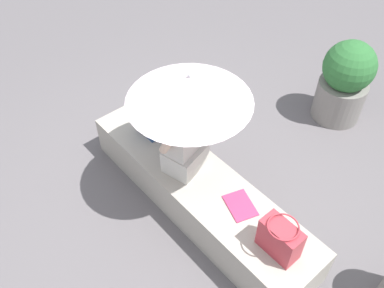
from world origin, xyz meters
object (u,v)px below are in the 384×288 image
Objects in this scene: tote_bag_canvas at (280,239)px; planter_near at (345,81)px; handbag_black at (149,121)px; person_seated at (185,135)px; parasol at (189,89)px; magazine at (240,205)px.

planter_near is (0.84, -2.03, -0.09)m from tote_bag_canvas.
handbag_black is 0.94× the size of tote_bag_canvas.
handbag_black is 1.62m from tote_bag_canvas.
parasol is (-0.02, -0.03, 0.47)m from person_seated.
tote_bag_canvas is at bearing 112.47° from planter_near.
parasol reaches higher than magazine.
parasol is at bearing -122.57° from person_seated.
tote_bag_canvas is 1.11× the size of magazine.
planter_near is at bearing -111.34° from handbag_black.
tote_bag_canvas is at bearing 179.25° from person_seated.
person_seated is at bearing 177.55° from handbag_black.
person_seated is at bearing 57.43° from parasol.
parasol is 1.27m from tote_bag_canvas.
magazine is at bearing -177.35° from parasol.
person_seated reaches higher than planter_near.
person_seated is at bearing -0.75° from tote_bag_canvas.
parasol is 1.04m from magazine.
person_seated is 0.90× the size of parasol.
parasol reaches higher than planter_near.
magazine is (0.46, -0.08, -0.15)m from tote_bag_canvas.
person_seated is 1.10m from tote_bag_canvas.
person_seated is 0.60m from handbag_black.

